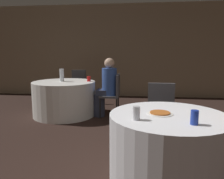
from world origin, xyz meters
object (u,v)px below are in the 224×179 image
at_px(pizza_plate_near, 160,113).
at_px(table_near, 167,150).
at_px(chair_far_north, 78,84).
at_px(bottle_far, 62,75).
at_px(table_far, 64,98).
at_px(chair_far_east, 114,91).
at_px(person_blue_shirt, 106,88).
at_px(soda_can_silver, 136,113).
at_px(chair_near_north, 161,108).
at_px(soda_can_blue, 195,117).

bearing_deg(pizza_plate_near, table_near, -8.80).
bearing_deg(chair_far_north, bottle_far, 87.31).
distance_m(table_far, chair_far_east, 1.09).
bearing_deg(bottle_far, table_near, -51.24).
height_order(person_blue_shirt, soda_can_silver, person_blue_shirt).
distance_m(chair_near_north, person_blue_shirt, 1.68).
bearing_deg(pizza_plate_near, chair_far_east, 106.96).
height_order(table_far, chair_far_north, chair_far_north).
xyz_separation_m(soda_can_silver, bottle_far, (-1.60, 2.60, 0.07)).
relative_size(person_blue_shirt, pizza_plate_near, 4.91).
bearing_deg(chair_far_east, table_far, 90.00).
xyz_separation_m(table_near, table_far, (-1.87, 2.36, 0.00)).
relative_size(table_near, table_far, 0.87).
height_order(chair_near_north, person_blue_shirt, person_blue_shirt).
xyz_separation_m(chair_near_north, pizza_plate_near, (-0.12, -0.98, 0.19)).
relative_size(chair_far_north, soda_can_silver, 7.35).
bearing_deg(bottle_far, table_far, -31.34).
height_order(chair_far_east, soda_can_blue, chair_far_east).
xyz_separation_m(chair_far_north, soda_can_silver, (1.54, -3.65, 0.25)).
relative_size(table_far, soda_can_blue, 10.89).
distance_m(soda_can_silver, soda_can_blue, 0.49).
bearing_deg(person_blue_shirt, chair_far_east, -90.00).
distance_m(person_blue_shirt, bottle_far, 0.99).
bearing_deg(chair_near_north, person_blue_shirt, -51.77).
xyz_separation_m(table_far, person_blue_shirt, (0.91, -0.01, 0.25)).
height_order(chair_near_north, soda_can_silver, chair_near_north).
xyz_separation_m(table_far, bottle_far, (-0.05, 0.03, 0.50)).
bearing_deg(soda_can_silver, chair_far_north, 112.90).
distance_m(table_far, soda_can_silver, 3.04).
relative_size(table_near, soda_can_silver, 9.52).
bearing_deg(table_far, chair_near_north, -35.70).
bearing_deg(table_far, bottle_far, 148.66).
xyz_separation_m(table_far, soda_can_silver, (1.56, -2.57, 0.43)).
xyz_separation_m(table_far, chair_far_north, (0.01, 1.08, 0.18)).
bearing_deg(soda_can_blue, soda_can_silver, 170.53).
relative_size(table_far, bottle_far, 4.89).
xyz_separation_m(table_far, chair_near_north, (1.91, -1.37, 0.18)).
xyz_separation_m(table_near, chair_near_north, (0.04, 0.99, 0.18)).
distance_m(pizza_plate_near, soda_can_silver, 0.33).
distance_m(chair_far_east, chair_far_north, 1.52).
relative_size(pizza_plate_near, soda_can_blue, 2.06).
relative_size(table_near, soda_can_blue, 9.52).
xyz_separation_m(table_far, soda_can_blue, (2.04, -2.65, 0.43)).
bearing_deg(soda_can_blue, chair_near_north, 95.83).
bearing_deg(soda_can_silver, table_near, 33.81).
distance_m(table_near, chair_far_north, 3.91).
relative_size(chair_far_east, soda_can_silver, 7.35).
bearing_deg(person_blue_shirt, chair_far_north, 40.32).
bearing_deg(chair_far_north, chair_far_east, 135.00).
relative_size(chair_near_north, bottle_far, 3.30).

